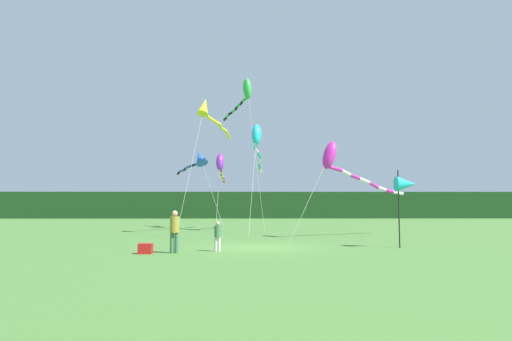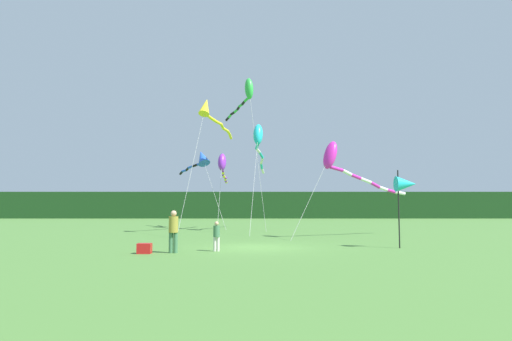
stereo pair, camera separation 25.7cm
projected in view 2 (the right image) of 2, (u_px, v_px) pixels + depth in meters
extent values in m
plane|color=#477533|center=(256.00, 247.00, 19.45)|extent=(120.00, 120.00, 0.00)
cube|color=#193D19|center=(256.00, 205.00, 64.46)|extent=(108.00, 3.61, 3.83)
cylinder|color=#3F724C|center=(170.00, 243.00, 17.15)|extent=(0.17, 0.17, 0.80)
cylinder|color=#3F724C|center=(175.00, 243.00, 17.15)|extent=(0.17, 0.17, 0.80)
cylinder|color=olive|center=(173.00, 224.00, 17.20)|extent=(0.37, 0.37, 0.63)
sphere|color=tan|center=(173.00, 213.00, 17.24)|extent=(0.23, 0.23, 0.23)
cylinder|color=silver|center=(214.00, 244.00, 17.80)|extent=(0.12, 0.12, 0.58)
cylinder|color=silver|center=(217.00, 244.00, 17.80)|extent=(0.12, 0.12, 0.58)
cylinder|color=#3F724C|center=(216.00, 231.00, 17.84)|extent=(0.27, 0.27, 0.46)
sphere|color=tan|center=(216.00, 223.00, 17.87)|extent=(0.17, 0.17, 0.17)
cube|color=red|center=(144.00, 248.00, 16.91)|extent=(0.53, 0.38, 0.40)
cylinder|color=black|center=(398.00, 209.00, 19.25)|extent=(0.06, 0.06, 3.43)
cone|color=#1EB7CC|center=(405.00, 184.00, 19.33)|extent=(0.90, 0.70, 0.70)
cylinder|color=#B2B2B2|center=(191.00, 167.00, 26.93)|extent=(1.15, 3.78, 8.47)
cone|color=yellow|center=(205.00, 106.00, 29.15)|extent=(1.05, 1.35, 1.42)
cylinder|color=yellow|center=(207.00, 116.00, 29.41)|extent=(0.48, 0.75, 0.35)
cylinder|color=yellow|center=(213.00, 120.00, 30.02)|extent=(0.52, 0.74, 0.33)
cylinder|color=yellow|center=(218.00, 123.00, 30.62)|extent=(0.50, 0.72, 0.27)
cylinder|color=yellow|center=(221.00, 126.00, 31.26)|extent=(0.27, 0.75, 0.35)
cylinder|color=yellow|center=(224.00, 130.00, 31.90)|extent=(0.48, 0.74, 0.29)
cylinder|color=yellow|center=(228.00, 132.00, 32.55)|extent=(0.31, 0.74, 0.31)
cylinder|color=yellow|center=(229.00, 136.00, 33.21)|extent=(0.28, 0.77, 0.41)
cylinder|color=#B2B2B2|center=(256.00, 157.00, 32.58)|extent=(1.30, 2.25, 10.97)
ellipsoid|color=green|center=(248.00, 89.00, 34.13)|extent=(1.04, 1.18, 1.83)
cylinder|color=green|center=(246.00, 99.00, 34.29)|extent=(0.55, 0.63, 0.38)
cylinder|color=black|center=(243.00, 103.00, 34.77)|extent=(0.39, 0.64, 0.30)
cylinder|color=green|center=(240.00, 105.00, 35.29)|extent=(0.45, 0.62, 0.26)
cylinder|color=black|center=(238.00, 108.00, 35.81)|extent=(0.38, 0.65, 0.33)
cylinder|color=green|center=(235.00, 111.00, 36.33)|extent=(0.45, 0.64, 0.31)
cylinder|color=black|center=(232.00, 113.00, 36.82)|extent=(0.50, 0.62, 0.28)
cylinder|color=green|center=(229.00, 116.00, 37.31)|extent=(0.43, 0.65, 0.34)
cylinder|color=black|center=(227.00, 119.00, 37.81)|extent=(0.46, 0.65, 0.35)
cylinder|color=#B2B2B2|center=(213.00, 192.00, 35.03)|extent=(2.24, 2.87, 5.90)
cone|color=blue|center=(202.00, 157.00, 36.68)|extent=(1.74, 1.83, 1.59)
cylinder|color=blue|center=(199.00, 164.00, 36.85)|extent=(0.60, 0.59, 0.27)
cylinder|color=black|center=(195.00, 165.00, 37.27)|extent=(0.61, 0.59, 0.29)
cylinder|color=blue|center=(190.00, 167.00, 37.68)|extent=(0.61, 0.59, 0.31)
cylinder|color=black|center=(187.00, 169.00, 38.16)|extent=(0.46, 0.69, 0.35)
cylinder|color=blue|center=(184.00, 171.00, 38.65)|extent=(0.59, 0.60, 0.28)
cylinder|color=black|center=(181.00, 173.00, 39.13)|extent=(0.49, 0.70, 0.38)
cylinder|color=#B2B2B2|center=(253.00, 181.00, 28.97)|extent=(0.57, 4.58, 6.99)
ellipsoid|color=#1EB7CC|center=(257.00, 134.00, 31.52)|extent=(0.84, 1.39, 1.81)
cylinder|color=#1EB7CC|center=(256.00, 146.00, 31.96)|extent=(0.33, 1.07, 0.43)
cylinder|color=white|center=(257.00, 150.00, 32.94)|extent=(0.43, 1.06, 0.35)
cylinder|color=#1EB7CC|center=(260.00, 155.00, 33.89)|extent=(0.48, 1.09, 0.52)
cylinder|color=white|center=(261.00, 160.00, 34.85)|extent=(0.32, 1.09, 0.54)
cylinder|color=#1EB7CC|center=(261.00, 166.00, 35.83)|extent=(0.28, 1.09, 0.52)
cylinder|color=white|center=(262.00, 171.00, 36.81)|extent=(0.35, 1.08, 0.48)
cylinder|color=#B2B2B2|center=(310.00, 196.00, 24.00)|extent=(2.48, 1.79, 4.76)
ellipsoid|color=#E026B2|center=(329.00, 155.00, 25.07)|extent=(1.40, 1.32, 1.82)
cylinder|color=#E026B2|center=(336.00, 169.00, 25.20)|extent=(0.89, 0.57, 0.36)
cylinder|color=white|center=(346.00, 173.00, 25.66)|extent=(0.79, 0.76, 0.40)
cylinder|color=#E026B2|center=(355.00, 177.00, 26.20)|extent=(0.83, 0.70, 0.39)
cylinder|color=white|center=(365.00, 180.00, 26.66)|extent=(0.87, 0.64, 0.41)
cylinder|color=#E026B2|center=(374.00, 185.00, 27.12)|extent=(0.84, 0.72, 0.46)
cylinder|color=white|center=(382.00, 188.00, 27.65)|extent=(0.80, 0.73, 0.34)
cylinder|color=#E026B2|center=(390.00, 191.00, 28.18)|extent=(0.81, 0.71, 0.32)
cylinder|color=white|center=(399.00, 193.00, 28.62)|extent=(0.88, 0.56, 0.30)
cylinder|color=#B2B2B2|center=(219.00, 195.00, 31.99)|extent=(0.10, 3.10, 5.22)
ellipsoid|color=purple|center=(221.00, 162.00, 33.73)|extent=(0.66, 1.26, 1.60)
cylinder|color=purple|center=(222.00, 170.00, 33.91)|extent=(0.25, 0.52, 0.32)
cylinder|color=yellow|center=(222.00, 172.00, 34.34)|extent=(0.23, 0.51, 0.32)
cylinder|color=purple|center=(222.00, 174.00, 34.78)|extent=(0.23, 0.50, 0.28)
cylinder|color=yellow|center=(223.00, 176.00, 35.21)|extent=(0.27, 0.53, 0.33)
cylinder|color=purple|center=(224.00, 177.00, 35.64)|extent=(0.29, 0.50, 0.25)
cylinder|color=yellow|center=(225.00, 179.00, 36.07)|extent=(0.27, 0.52, 0.31)
cylinder|color=purple|center=(225.00, 181.00, 36.51)|extent=(0.22, 0.51, 0.31)
cylinder|color=yellow|center=(225.00, 182.00, 36.95)|extent=(0.20, 0.47, 0.26)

